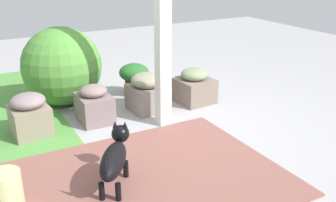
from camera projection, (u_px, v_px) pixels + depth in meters
ground_plane at (175, 129)px, 4.37m from camera, size 12.00×12.00×0.00m
brick_path at (144, 181)px, 3.37m from camera, size 1.80×2.40×0.02m
porch_pillar at (163, 15)px, 4.08m from camera, size 0.14×0.14×2.48m
stone_planter_nearest at (194, 87)px, 5.10m from camera, size 0.49×0.47×0.46m
stone_planter_near at (148, 92)px, 4.82m from camera, size 0.46×0.45×0.48m
stone_planter_mid at (94, 105)px, 4.51m from camera, size 0.45×0.36×0.45m
stone_planter_far at (30, 115)px, 4.16m from camera, size 0.43×0.41×0.47m
round_shrub at (62, 66)px, 4.94m from camera, size 1.00×1.00×1.00m
terracotta_pot_broad at (134, 77)px, 5.33m from camera, size 0.41×0.41×0.44m
dog at (115, 157)px, 3.21m from camera, size 0.64×0.49×0.48m
ceramic_urn at (6, 191)px, 2.96m from camera, size 0.25×0.25×0.32m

